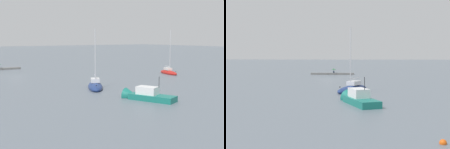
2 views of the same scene
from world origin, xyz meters
The scene contains 7 objects.
ground_plane centered at (0.00, 0.00, 0.00)m, with size 500.00×500.00×0.00m, color slate.
seawall_pier centered at (0.00, -17.07, 0.27)m, with size 12.82×1.76×0.54m.
person_seated_blue_left centered at (-0.40, -17.06, 0.80)m, with size 0.40×0.61×0.73m.
umbrella_open_green centered at (-0.40, -16.99, 1.67)m, with size 1.41×1.41×1.30m.
sailboat_navy_mid centered at (-6.34, 24.82, 0.42)m, with size 6.38×8.83×10.87m.
motorboat_teal_near centered at (-7.03, 37.37, 0.47)m, with size 5.10×8.20×4.41m.
mooring_buoy_near centered at (-12.87, 55.18, 0.09)m, with size 0.52×0.52×0.52m.
Camera 2 is at (-6.74, 77.35, 6.30)m, focal length 51.20 mm.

